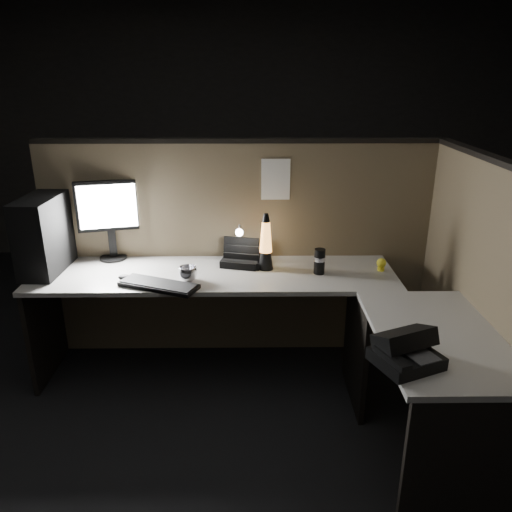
{
  "coord_description": "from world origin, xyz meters",
  "views": [
    {
      "loc": [
        0.08,
        -2.34,
        1.94
      ],
      "look_at": [
        0.11,
        0.35,
        0.94
      ],
      "focal_mm": 35.0,
      "sensor_mm": 36.0,
      "label": 1
    }
  ],
  "objects_px": {
    "pc_tower": "(44,235)",
    "monitor": "(109,212)",
    "keyboard": "(159,285)",
    "lava_lamp": "(266,246)",
    "desk_phone": "(405,350)"
  },
  "relations": [
    {
      "from": "pc_tower",
      "to": "monitor",
      "type": "distance_m",
      "value": 0.43
    },
    {
      "from": "pc_tower",
      "to": "keyboard",
      "type": "xyz_separation_m",
      "value": [
        0.75,
        -0.27,
        -0.23
      ]
    },
    {
      "from": "monitor",
      "to": "keyboard",
      "type": "bearing_deg",
      "value": -65.07
    },
    {
      "from": "monitor",
      "to": "lava_lamp",
      "type": "bearing_deg",
      "value": -24.83
    },
    {
      "from": "keyboard",
      "to": "lava_lamp",
      "type": "distance_m",
      "value": 0.72
    },
    {
      "from": "keyboard",
      "to": "lava_lamp",
      "type": "height_order",
      "value": "lava_lamp"
    },
    {
      "from": "pc_tower",
      "to": "monitor",
      "type": "xyz_separation_m",
      "value": [
        0.36,
        0.22,
        0.08
      ]
    },
    {
      "from": "lava_lamp",
      "to": "desk_phone",
      "type": "xyz_separation_m",
      "value": [
        0.58,
        -1.12,
        -0.09
      ]
    },
    {
      "from": "keyboard",
      "to": "lava_lamp",
      "type": "bearing_deg",
      "value": 46.52
    },
    {
      "from": "lava_lamp",
      "to": "desk_phone",
      "type": "distance_m",
      "value": 1.26
    },
    {
      "from": "lava_lamp",
      "to": "pc_tower",
      "type": "bearing_deg",
      "value": -179.45
    },
    {
      "from": "monitor",
      "to": "desk_phone",
      "type": "bearing_deg",
      "value": -52.98
    },
    {
      "from": "lava_lamp",
      "to": "desk_phone",
      "type": "bearing_deg",
      "value": -62.7
    },
    {
      "from": "monitor",
      "to": "desk_phone",
      "type": "distance_m",
      "value": 2.1
    },
    {
      "from": "keyboard",
      "to": "lava_lamp",
      "type": "relative_size",
      "value": 1.29
    }
  ]
}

